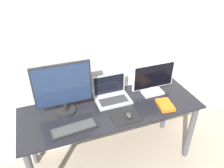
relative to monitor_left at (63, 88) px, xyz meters
name	(u,v)px	position (x,y,z in m)	size (l,w,h in m)	color
wall_back	(99,43)	(0.42, 0.28, 0.26)	(7.00, 0.05, 2.50)	silver
desk	(112,118)	(0.42, -0.09, -0.40)	(1.73, 0.61, 0.73)	black
monitor_left	(63,88)	(0.00, 0.00, 0.00)	(0.51, 0.18, 0.49)	black
monitor_right	(153,79)	(0.91, 0.00, -0.09)	(0.45, 0.16, 0.34)	silver
laptop	(111,94)	(0.47, 0.05, -0.20)	(0.34, 0.24, 0.24)	#ADADB2
keyboard	(74,128)	(0.02, -0.26, -0.25)	(0.40, 0.16, 0.02)	black
mousepad	(126,117)	(0.49, -0.27, -0.26)	(0.26, 0.20, 0.00)	black
mouse	(129,115)	(0.51, -0.28, -0.24)	(0.05, 0.07, 0.04)	#333333
book	(165,105)	(0.91, -0.25, -0.25)	(0.16, 0.22, 0.03)	orange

